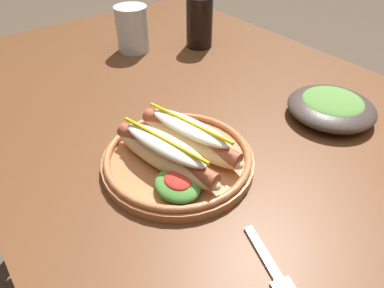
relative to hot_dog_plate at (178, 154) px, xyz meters
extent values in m
cube|color=brown|center=(-0.08, 0.15, -0.04)|extent=(1.45, 0.88, 0.04)
cylinder|color=brown|center=(-0.71, -0.20, -0.41)|extent=(0.06, 0.06, 0.70)
cylinder|color=brown|center=(-0.71, 0.50, -0.41)|extent=(0.06, 0.06, 0.70)
cylinder|color=#B77042|center=(0.00, 0.00, -0.02)|extent=(0.26, 0.26, 0.02)
torus|color=#B77042|center=(0.00, 0.00, -0.01)|extent=(0.25, 0.25, 0.01)
ellipsoid|color=#E0C184|center=(0.00, -0.03, 0.01)|extent=(0.23, 0.09, 0.04)
cylinder|color=#9E4C33|center=(0.00, -0.03, 0.02)|extent=(0.20, 0.07, 0.03)
ellipsoid|color=silver|center=(0.00, -0.03, 0.04)|extent=(0.17, 0.08, 0.02)
cylinder|color=yellow|center=(0.00, -0.03, 0.05)|extent=(0.17, 0.04, 0.01)
ellipsoid|color=#E0C184|center=(-0.01, 0.03, 0.01)|extent=(0.23, 0.09, 0.04)
cylinder|color=#9E4C33|center=(-0.01, 0.03, 0.02)|extent=(0.20, 0.07, 0.03)
ellipsoid|color=silver|center=(-0.01, 0.03, 0.04)|extent=(0.17, 0.08, 0.02)
cylinder|color=yellow|center=(-0.01, 0.03, 0.05)|extent=(0.17, 0.04, 0.01)
ellipsoid|color=#4C8C38|center=(0.06, -0.04, 0.00)|extent=(0.08, 0.07, 0.02)
ellipsoid|color=red|center=(0.06, -0.04, 0.01)|extent=(0.05, 0.04, 0.01)
cube|color=silver|center=(0.21, -0.01, -0.02)|extent=(0.08, 0.04, 0.00)
cylinder|color=black|center=(-0.38, 0.35, 0.04)|extent=(0.07, 0.07, 0.14)
cylinder|color=silver|center=(-0.47, 0.19, 0.03)|extent=(0.09, 0.09, 0.12)
ellipsoid|color=#423833|center=(0.07, 0.33, 0.00)|extent=(0.17, 0.17, 0.04)
ellipsoid|color=#56893D|center=(0.07, 0.33, 0.01)|extent=(0.12, 0.12, 0.02)
camera|label=1|loc=(0.37, -0.25, 0.38)|focal=32.61mm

